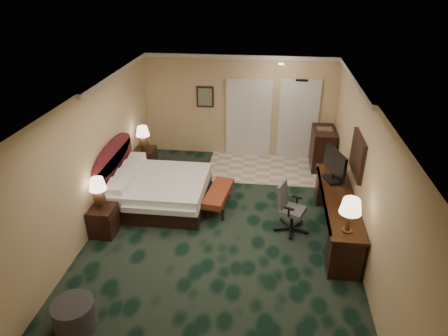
# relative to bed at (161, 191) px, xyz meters

# --- Properties ---
(floor) EXTENTS (5.00, 7.50, 0.00)m
(floor) POSITION_rel_bed_xyz_m (1.43, -0.94, -0.31)
(floor) COLOR black
(floor) RESTS_ON ground
(ceiling) EXTENTS (5.00, 7.50, 0.00)m
(ceiling) POSITION_rel_bed_xyz_m (1.43, -0.94, 2.39)
(ceiling) COLOR silver
(ceiling) RESTS_ON wall_back
(wall_back) EXTENTS (5.00, 0.00, 2.70)m
(wall_back) POSITION_rel_bed_xyz_m (1.43, 2.81, 1.04)
(wall_back) COLOR tan
(wall_back) RESTS_ON ground
(wall_left) EXTENTS (0.00, 7.50, 2.70)m
(wall_left) POSITION_rel_bed_xyz_m (-1.07, -0.94, 1.04)
(wall_left) COLOR tan
(wall_left) RESTS_ON ground
(wall_right) EXTENTS (0.00, 7.50, 2.70)m
(wall_right) POSITION_rel_bed_xyz_m (3.93, -0.94, 1.04)
(wall_right) COLOR tan
(wall_right) RESTS_ON ground
(crown_molding) EXTENTS (5.00, 7.50, 0.10)m
(crown_molding) POSITION_rel_bed_xyz_m (1.43, -0.94, 2.34)
(crown_molding) COLOR silver
(crown_molding) RESTS_ON wall_back
(tile_patch) EXTENTS (3.20, 1.70, 0.01)m
(tile_patch) POSITION_rel_bed_xyz_m (2.33, 1.96, -0.30)
(tile_patch) COLOR #BDA591
(tile_patch) RESTS_ON ground
(headboard) EXTENTS (0.12, 2.00, 1.40)m
(headboard) POSITION_rel_bed_xyz_m (-1.01, 0.06, 0.39)
(headboard) COLOR #4F0F15
(headboard) RESTS_ON ground
(entry_door) EXTENTS (1.02, 0.06, 2.18)m
(entry_door) POSITION_rel_bed_xyz_m (2.98, 2.78, 0.74)
(entry_door) COLOR silver
(entry_door) RESTS_ON ground
(closet_doors) EXTENTS (1.20, 0.06, 2.10)m
(closet_doors) POSITION_rel_bed_xyz_m (1.68, 2.77, 0.74)
(closet_doors) COLOR beige
(closet_doors) RESTS_ON ground
(wall_art) EXTENTS (0.45, 0.06, 0.55)m
(wall_art) POSITION_rel_bed_xyz_m (0.53, 2.77, 1.29)
(wall_art) COLOR #44604E
(wall_art) RESTS_ON wall_back
(wall_mirror) EXTENTS (0.05, 0.95, 0.75)m
(wall_mirror) POSITION_rel_bed_xyz_m (3.89, -0.34, 1.24)
(wall_mirror) COLOR white
(wall_mirror) RESTS_ON wall_right
(bed) EXTENTS (1.94, 1.80, 0.62)m
(bed) POSITION_rel_bed_xyz_m (0.00, 0.00, 0.00)
(bed) COLOR white
(bed) RESTS_ON ground
(nightstand_near) EXTENTS (0.45, 0.52, 0.57)m
(nightstand_near) POSITION_rel_bed_xyz_m (-0.82, -1.18, -0.02)
(nightstand_near) COLOR black
(nightstand_near) RESTS_ON ground
(nightstand_far) EXTENTS (0.47, 0.54, 0.59)m
(nightstand_far) POSITION_rel_bed_xyz_m (-0.81, 1.51, -0.01)
(nightstand_far) COLOR black
(nightstand_far) RESTS_ON ground
(lamp_near) EXTENTS (0.33, 0.33, 0.61)m
(lamp_near) POSITION_rel_bed_xyz_m (-0.86, -1.14, 0.57)
(lamp_near) COLOR black
(lamp_near) RESTS_ON nightstand_near
(lamp_far) EXTENTS (0.36, 0.36, 0.62)m
(lamp_far) POSITION_rel_bed_xyz_m (-0.80, 1.45, 0.59)
(lamp_far) COLOR black
(lamp_far) RESTS_ON nightstand_far
(bed_bench) EXTENTS (0.57, 1.24, 0.40)m
(bed_bench) POSITION_rel_bed_xyz_m (1.24, 0.02, -0.11)
(bed_bench) COLOR maroon
(bed_bench) RESTS_ON ground
(ottoman) EXTENTS (0.76, 0.76, 0.43)m
(ottoman) POSITION_rel_bed_xyz_m (-0.37, -3.41, -0.09)
(ottoman) COLOR #2E2E35
(ottoman) RESTS_ON ground
(desk) EXTENTS (0.60, 2.78, 0.80)m
(desk) POSITION_rel_bed_xyz_m (3.61, -0.62, 0.09)
(desk) COLOR black
(desk) RESTS_ON ground
(tv) EXTENTS (0.34, 0.84, 0.67)m
(tv) POSITION_rel_bed_xyz_m (3.57, 0.02, 0.83)
(tv) COLOR black
(tv) RESTS_ON desk
(desk_lamp) EXTENTS (0.44, 0.44, 0.62)m
(desk_lamp) POSITION_rel_bed_xyz_m (3.60, -1.71, 0.80)
(desk_lamp) COLOR black
(desk_lamp) RESTS_ON desk
(desk_chair) EXTENTS (0.73, 0.71, 0.98)m
(desk_chair) POSITION_rel_bed_xyz_m (2.78, -0.64, 0.18)
(desk_chair) COLOR #555555
(desk_chair) RESTS_ON ground
(minibar) EXTENTS (0.54, 0.97, 1.02)m
(minibar) POSITION_rel_bed_xyz_m (3.61, 2.26, 0.20)
(minibar) COLOR black
(minibar) RESTS_ON ground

